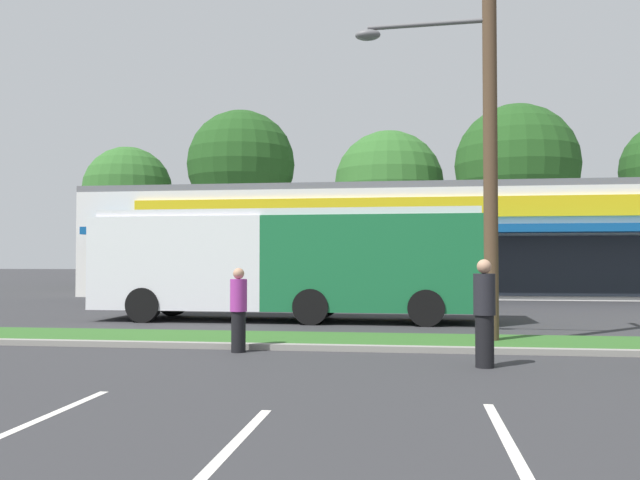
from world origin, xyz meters
name	(u,v)px	position (x,y,z in m)	size (l,w,h in m)	color
grass_median	(357,341)	(0.00, 14.00, 0.06)	(56.00, 2.20, 0.12)	#2D5B23
curb_lip	(352,348)	(0.00, 12.78, 0.06)	(56.00, 0.24, 0.12)	gray
parking_stripe_2	(205,474)	(-0.55, 5.07, 0.00)	(0.12, 4.80, 0.01)	silver
parking_stripe_3	(519,462)	(2.11, 5.77, 0.00)	(0.12, 4.80, 0.01)	silver
storefront_building	(393,243)	(0.19, 36.53, 2.70)	(30.27, 14.42, 5.39)	silver
tree_far_left	(128,191)	(-17.76, 42.38, 6.43)	(5.91, 5.91, 9.40)	#473323
tree_left	(241,164)	(-10.00, 42.68, 8.13)	(7.12, 7.12, 11.70)	#473323
tree_mid_left	(389,185)	(-0.35, 45.91, 6.93)	(7.55, 7.55, 10.71)	#473323
tree_mid	(517,166)	(7.70, 42.33, 7.65)	(7.64, 7.64, 11.48)	#473323
utility_pole	(483,103)	(2.69, 14.02, 5.13)	(3.02, 2.40, 9.58)	#4C3826
city_bus	(288,261)	(-2.45, 19.11, 1.76)	(11.54, 2.75, 3.25)	#196638
car_1	(391,286)	(0.40, 24.86, 0.80)	(4.14, 1.89, 1.55)	silver
car_2	(156,285)	(-8.75, 24.75, 0.82)	(4.53, 1.88, 1.63)	#9E998C
pedestrian_near_bench	(484,313)	(2.38, 11.09, 0.91)	(0.37, 0.37, 1.81)	black
pedestrian_mid	(239,310)	(-2.18, 12.33, 0.83)	(0.33, 0.33, 1.64)	black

